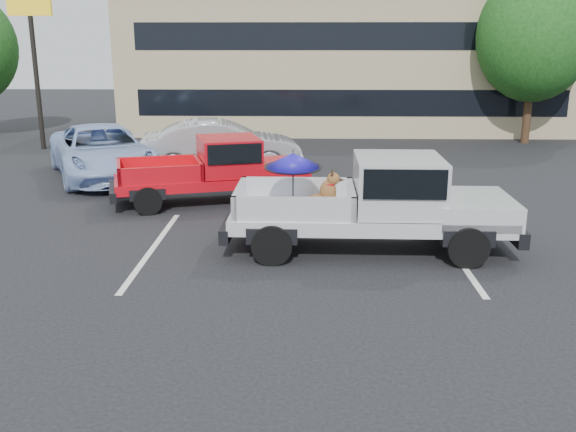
% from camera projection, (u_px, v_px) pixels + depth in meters
% --- Properties ---
extents(ground, '(90.00, 90.00, 0.00)m').
position_uv_depth(ground, '(301.00, 286.00, 10.91)').
color(ground, black).
rests_on(ground, ground).
extents(stripe_left, '(0.12, 5.00, 0.01)m').
position_uv_depth(stripe_left, '(153.00, 248.00, 12.91)').
color(stripe_left, silver).
rests_on(stripe_left, ground).
extents(stripe_right, '(0.12, 5.00, 0.01)m').
position_uv_depth(stripe_right, '(452.00, 250.00, 12.76)').
color(stripe_right, silver).
rests_on(stripe_right, ground).
extents(motel_building, '(20.40, 8.40, 6.30)m').
position_uv_depth(motel_building, '(347.00, 59.00, 30.24)').
color(motel_building, tan).
rests_on(motel_building, ground).
extents(motel_sign, '(1.60, 0.22, 6.00)m').
position_uv_depth(motel_sign, '(31.00, 23.00, 23.42)').
color(motel_sign, black).
rests_on(motel_sign, ground).
extents(tree_right, '(4.46, 4.46, 6.78)m').
position_uv_depth(tree_right, '(535.00, 36.00, 24.99)').
color(tree_right, '#332114').
rests_on(tree_right, ground).
extents(tree_back, '(4.68, 4.68, 7.11)m').
position_uv_depth(tree_back, '(422.00, 33.00, 32.72)').
color(tree_back, '#332114').
rests_on(tree_back, ground).
extents(silver_pickup, '(5.72, 2.19, 2.06)m').
position_uv_depth(silver_pickup, '(385.00, 199.00, 12.50)').
color(silver_pickup, black).
rests_on(silver_pickup, ground).
extents(red_pickup, '(5.33, 3.10, 1.66)m').
position_uv_depth(red_pickup, '(224.00, 167.00, 16.41)').
color(red_pickup, black).
rests_on(red_pickup, ground).
extents(silver_sedan, '(5.16, 2.48, 1.63)m').
position_uv_depth(silver_sedan, '(222.00, 146.00, 20.18)').
color(silver_sedan, '#9FA3A6').
rests_on(silver_sedan, ground).
extents(blue_suv, '(4.85, 6.25, 1.58)m').
position_uv_depth(blue_suv, '(102.00, 152.00, 19.32)').
color(blue_suv, '#96B0E0').
rests_on(blue_suv, ground).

